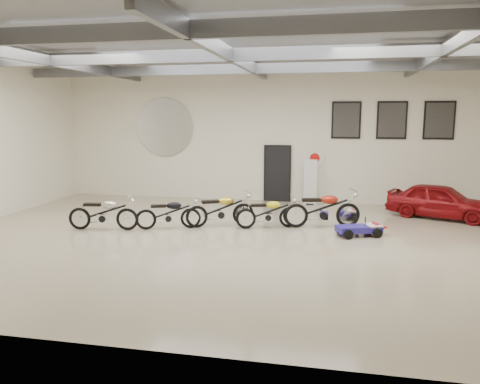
% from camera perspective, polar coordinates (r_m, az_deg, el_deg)
% --- Properties ---
extents(floor, '(16.00, 12.00, 0.01)m').
position_cam_1_polar(floor, '(12.46, -1.10, -5.87)').
color(floor, tan).
rests_on(floor, ground).
extents(ceiling, '(16.00, 12.00, 0.01)m').
position_cam_1_polar(ceiling, '(12.15, -1.18, 17.53)').
color(ceiling, gray).
rests_on(ceiling, back_wall).
extents(back_wall, '(16.00, 0.02, 5.00)m').
position_cam_1_polar(back_wall, '(17.95, 3.06, 6.85)').
color(back_wall, white).
rests_on(back_wall, floor).
extents(ceiling_beams, '(15.80, 11.80, 0.32)m').
position_cam_1_polar(ceiling_beams, '(12.12, -1.17, 16.36)').
color(ceiling_beams, slate).
rests_on(ceiling_beams, ceiling).
extents(door, '(0.92, 0.08, 2.10)m').
position_cam_1_polar(door, '(17.95, 4.58, 2.19)').
color(door, black).
rests_on(door, back_wall).
extents(logo_plaque, '(2.30, 0.06, 1.16)m').
position_cam_1_polar(logo_plaque, '(18.89, -9.16, 7.77)').
color(logo_plaque, silver).
rests_on(logo_plaque, back_wall).
extents(poster_left, '(1.05, 0.08, 1.35)m').
position_cam_1_polar(poster_left, '(17.70, 12.82, 8.54)').
color(poster_left, black).
rests_on(poster_left, back_wall).
extents(poster_mid, '(1.05, 0.08, 1.35)m').
position_cam_1_polar(poster_mid, '(17.81, 18.02, 8.32)').
color(poster_mid, black).
rests_on(poster_mid, back_wall).
extents(poster_right, '(1.05, 0.08, 1.35)m').
position_cam_1_polar(poster_right, '(18.06, 23.12, 8.05)').
color(poster_right, black).
rests_on(poster_right, back_wall).
extents(oil_sign, '(0.72, 0.10, 0.72)m').
position_cam_1_polar(oil_sign, '(17.77, 9.10, 4.13)').
color(oil_sign, white).
rests_on(oil_sign, back_wall).
extents(banner_stand, '(0.48, 0.20, 1.74)m').
position_cam_1_polar(banner_stand, '(17.42, 8.58, 1.30)').
color(banner_stand, white).
rests_on(banner_stand, floor).
extents(motorcycle_silver, '(2.06, 0.89, 1.04)m').
position_cam_1_polar(motorcycle_silver, '(13.99, -16.35, -2.39)').
color(motorcycle_silver, silver).
rests_on(motorcycle_silver, floor).
extents(motorcycle_black, '(1.92, 1.15, 0.96)m').
position_cam_1_polar(motorcycle_black, '(13.72, -8.73, -2.52)').
color(motorcycle_black, silver).
rests_on(motorcycle_black, floor).
extents(motorcycle_gold, '(2.09, 1.51, 1.06)m').
position_cam_1_polar(motorcycle_gold, '(13.89, -2.42, -2.06)').
color(motorcycle_gold, silver).
rests_on(motorcycle_gold, floor).
extents(motorcycle_yellow, '(1.92, 1.15, 0.95)m').
position_cam_1_polar(motorcycle_yellow, '(13.70, 3.39, -2.44)').
color(motorcycle_yellow, silver).
rests_on(motorcycle_yellow, floor).
extents(motorcycle_red, '(2.32, 1.24, 1.15)m').
position_cam_1_polar(motorcycle_red, '(13.94, 10.00, -1.95)').
color(motorcycle_red, silver).
rests_on(motorcycle_red, floor).
extents(go_kart, '(1.62, 1.16, 0.54)m').
position_cam_1_polar(go_kart, '(13.26, 14.78, -4.06)').
color(go_kart, navy).
rests_on(go_kart, floor).
extents(vintage_car, '(2.49, 3.53, 1.12)m').
position_cam_1_polar(vintage_car, '(16.32, 23.23, -1.00)').
color(vintage_car, maroon).
rests_on(vintage_car, floor).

